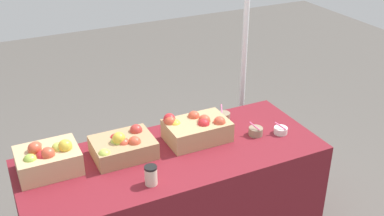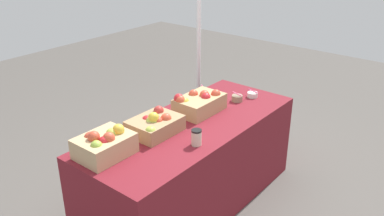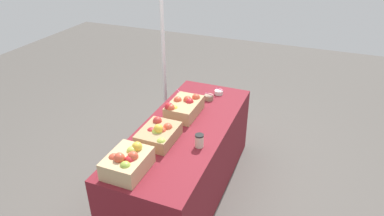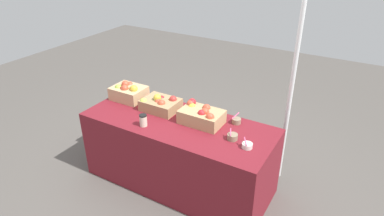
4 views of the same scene
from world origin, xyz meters
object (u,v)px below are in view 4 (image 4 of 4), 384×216
Objects in this scene: apple_crate_left at (128,92)px; apple_crate_right at (201,115)px; sample_bowl_mid at (232,137)px; tent_pole at (291,89)px; coffee_cup at (143,120)px; sample_bowl_far at (236,121)px; sample_bowl_near at (247,145)px; apple_crate_middle at (160,104)px.

apple_crate_left is 0.94m from apple_crate_right.
tent_pole is at bearing 65.56° from sample_bowl_mid.
coffee_cup is 0.06× the size of tent_pole.
sample_bowl_mid is (0.38, -0.12, -0.05)m from apple_crate_right.
sample_bowl_far is at bearing 27.93° from apple_crate_right.
coffee_cup reaches higher than sample_bowl_far.
coffee_cup is at bearing -37.66° from apple_crate_left.
tent_pole reaches higher than sample_bowl_far.
sample_bowl_far is 0.05× the size of tent_pole.
apple_crate_left reaches higher than apple_crate_right.
sample_bowl_mid is at bearing -7.53° from apple_crate_left.
sample_bowl_near is 1.00m from coffee_cup.
apple_crate_middle is at bearing 177.79° from apple_crate_right.
tent_pole is (1.18, 0.52, 0.23)m from apple_crate_middle.
apple_crate_right reaches higher than apple_crate_middle.
tent_pole reaches higher than sample_bowl_near.
sample_bowl_far is at bearing 106.76° from sample_bowl_mid.
sample_bowl_far reaches higher than sample_bowl_near.
apple_crate_left reaches higher than sample_bowl_mid.
apple_crate_left is 3.81× the size of sample_bowl_near.
apple_crate_right is at bearing 36.54° from coffee_cup.
sample_bowl_far is (0.79, 0.14, -0.04)m from apple_crate_middle.
apple_crate_middle is at bearing 170.84° from sample_bowl_mid.
sample_bowl_mid is at bearing -114.44° from tent_pole.
sample_bowl_mid reaches higher than sample_bowl_near.
coffee_cup is (-0.83, -0.21, 0.03)m from sample_bowl_mid.
apple_crate_right is (0.94, -0.05, -0.01)m from apple_crate_left.
apple_crate_left is at bearing -163.28° from tent_pole.
coffee_cup is at bearing -142.45° from tent_pole.
apple_crate_left is 0.17× the size of tent_pole.
sample_bowl_near is at bearing -100.92° from tent_pole.
apple_crate_middle is at bearing 98.20° from coffee_cup.
sample_bowl_far is (0.30, 0.16, -0.05)m from apple_crate_right.
coffee_cup is (0.49, -0.38, -0.03)m from apple_crate_left.
sample_bowl_mid is 0.85m from coffee_cup.
coffee_cup is at bearing -171.37° from sample_bowl_near.
sample_bowl_near is at bearing -18.06° from apple_crate_right.
tent_pole is at bearing 38.20° from apple_crate_right.
tent_pole reaches higher than sample_bowl_mid.
sample_bowl_mid is at bearing -9.16° from apple_crate_middle.
apple_crate_left is at bearing 175.74° from apple_crate_middle.
apple_crate_middle is at bearing -170.00° from sample_bowl_far.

